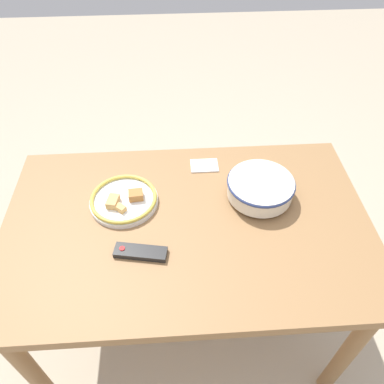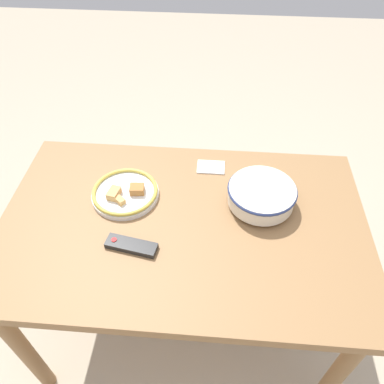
# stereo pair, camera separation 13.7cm
# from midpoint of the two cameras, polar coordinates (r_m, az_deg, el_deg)

# --- Properties ---
(ground_plane) EXTENTS (8.00, 8.00, 0.00)m
(ground_plane) POSITION_cam_midpoint_polar(r_m,az_deg,el_deg) (1.99, -2.60, -19.02)
(ground_plane) COLOR #B7A88E
(dining_table) EXTENTS (1.31, 0.82, 0.77)m
(dining_table) POSITION_cam_midpoint_polar(r_m,az_deg,el_deg) (1.41, -3.50, -7.26)
(dining_table) COLOR olive
(dining_table) RESTS_ON ground_plane
(noodle_bowl) EXTENTS (0.25, 0.25, 0.08)m
(noodle_bowl) POSITION_cam_midpoint_polar(r_m,az_deg,el_deg) (1.39, 7.61, 0.53)
(noodle_bowl) COLOR silver
(noodle_bowl) RESTS_ON dining_table
(food_plate) EXTENTS (0.25, 0.25, 0.05)m
(food_plate) POSITION_cam_midpoint_polar(r_m,az_deg,el_deg) (1.41, -13.08, -1.30)
(food_plate) COLOR white
(food_plate) RESTS_ON dining_table
(tv_remote) EXTENTS (0.18, 0.08, 0.02)m
(tv_remote) POSITION_cam_midpoint_polar(r_m,az_deg,el_deg) (1.26, -11.00, -9.18)
(tv_remote) COLOR black
(tv_remote) RESTS_ON dining_table
(folded_napkin) EXTENTS (0.11, 0.08, 0.01)m
(folded_napkin) POSITION_cam_midpoint_polar(r_m,az_deg,el_deg) (1.53, -0.67, 3.92)
(folded_napkin) COLOR white
(folded_napkin) RESTS_ON dining_table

